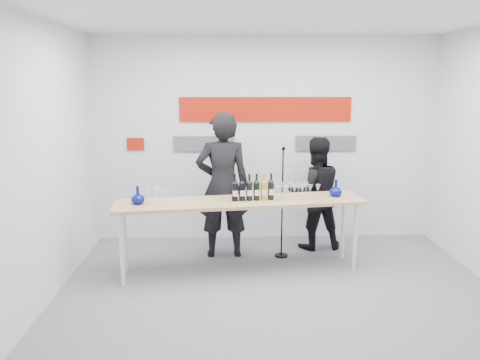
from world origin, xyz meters
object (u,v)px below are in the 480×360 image
object	(u,v)px
tasting_table	(240,206)
mic_stand	(282,224)
presenter_right	(315,193)
presenter_left	(223,185)

from	to	relation	value
tasting_table	mic_stand	bearing A→B (deg)	32.33
tasting_table	mic_stand	size ratio (longest dim) A/B	2.05
presenter_right	tasting_table	bearing A→B (deg)	31.81
presenter_left	mic_stand	size ratio (longest dim) A/B	1.30
tasting_table	presenter_left	bearing A→B (deg)	104.41
mic_stand	presenter_left	bearing A→B (deg)	155.94
tasting_table	presenter_right	xyz separation A→B (m)	(1.08, 0.82, -0.05)
tasting_table	presenter_left	xyz separation A→B (m)	(-0.22, 0.55, 0.14)
mic_stand	presenter_right	bearing A→B (deg)	15.76
presenter_left	presenter_right	world-z (taller)	presenter_left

